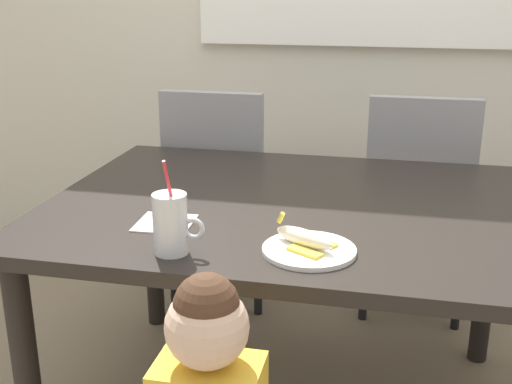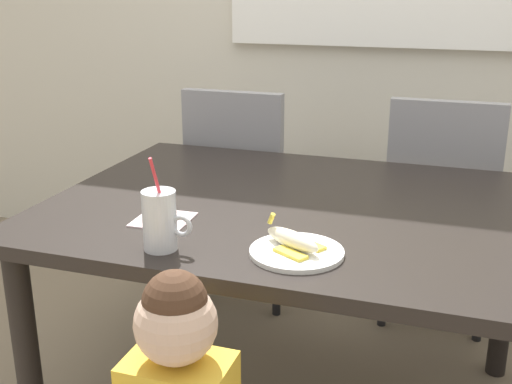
{
  "view_description": "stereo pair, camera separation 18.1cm",
  "coord_description": "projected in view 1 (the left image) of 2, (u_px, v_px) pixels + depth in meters",
  "views": [
    {
      "loc": [
        0.28,
        -1.79,
        1.37
      ],
      "look_at": [
        -0.09,
        -0.11,
        0.81
      ],
      "focal_mm": 44.82,
      "sensor_mm": 36.0,
      "label": 1
    },
    {
      "loc": [
        0.45,
        -1.74,
        1.37
      ],
      "look_at": [
        -0.09,
        -0.11,
        0.81
      ],
      "focal_mm": 44.82,
      "sensor_mm": 36.0,
      "label": 2
    }
  ],
  "objects": [
    {
      "name": "dining_table",
      "position": [
        293.0,
        229.0,
        1.94
      ],
      "size": [
        1.46,
        1.1,
        0.75
      ],
      "color": "black",
      "rests_on": "ground"
    },
    {
      "name": "peeled_banana",
      "position": [
        305.0,
        239.0,
        1.56
      ],
      "size": [
        0.17,
        0.14,
        0.07
      ],
      "rotation": [
        0.0,
        0.0,
        -0.53
      ],
      "color": "#F4EAC6",
      "rests_on": "snack_plate"
    },
    {
      "name": "dining_chair_right",
      "position": [
        417.0,
        194.0,
        2.62
      ],
      "size": [
        0.44,
        0.44,
        0.96
      ],
      "rotation": [
        0.0,
        0.0,
        3.14
      ],
      "color": "gray",
      "rests_on": "ground"
    },
    {
      "name": "dining_chair_left",
      "position": [
        220.0,
        185.0,
        2.74
      ],
      "size": [
        0.44,
        0.45,
        0.96
      ],
      "rotation": [
        0.0,
        0.0,
        3.14
      ],
      "color": "gray",
      "rests_on": "ground"
    },
    {
      "name": "milk_cup",
      "position": [
        171.0,
        227.0,
        1.53
      ],
      "size": [
        0.13,
        0.09,
        0.25
      ],
      "color": "silver",
      "rests_on": "dining_table"
    },
    {
      "name": "paper_napkin",
      "position": [
        165.0,
        223.0,
        1.74
      ],
      "size": [
        0.16,
        0.16,
        0.0
      ],
      "primitive_type": "cube",
      "rotation": [
        0.0,
        0.0,
        0.04
      ],
      "color": "silver",
      "rests_on": "dining_table"
    },
    {
      "name": "snack_plate",
      "position": [
        309.0,
        250.0,
        1.55
      ],
      "size": [
        0.23,
        0.23,
        0.01
      ],
      "primitive_type": "cylinder",
      "color": "white",
      "rests_on": "dining_table"
    }
  ]
}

